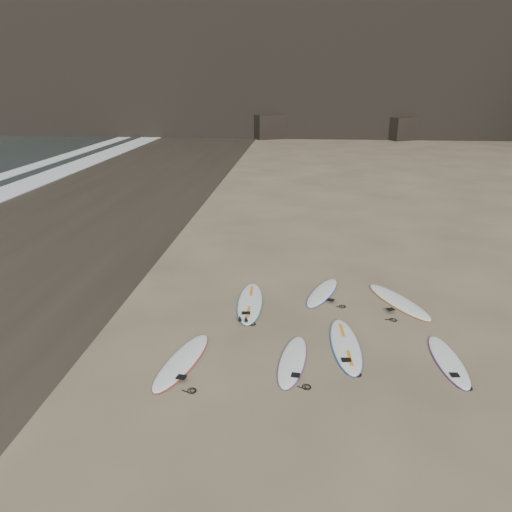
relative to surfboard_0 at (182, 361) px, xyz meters
The scene contains 9 objects.
ground 4.71m from the surfboard_0, 10.13° to the left, with size 240.00×240.00×0.00m, color #897559.
wet_sand 13.68m from the surfboard_0, 127.70° to the left, with size 12.00×200.00×0.01m, color #383026.
surfboard_0 is the anchor object (origin of this frame).
surfboard_1 2.47m from the surfboard_0, ahead, with size 0.54×2.27×0.08m, color white.
surfboard_2 3.84m from the surfboard_0, 15.77° to the left, with size 0.64×2.65×0.10m, color white.
surfboard_3 5.95m from the surfboard_0, ahead, with size 0.54×2.26×0.08m, color white.
surfboard_5 3.43m from the surfboard_0, 69.56° to the left, with size 0.66×2.77×0.10m, color white.
surfboard_6 5.26m from the surfboard_0, 51.73° to the left, with size 0.55×2.30×0.08m, color white.
surfboard_7 6.52m from the surfboard_0, 34.34° to the left, with size 0.64×2.65×0.10m, color white.
Camera 1 is at (-2.12, -10.34, 5.96)m, focal length 35.00 mm.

